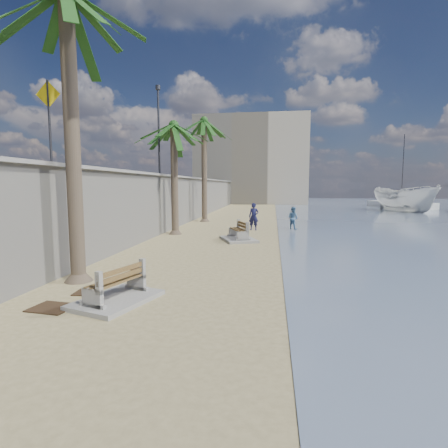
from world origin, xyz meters
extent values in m
plane|color=tan|center=(0.00, 0.00, 0.00)|extent=(140.00, 140.00, 0.00)
cube|color=gray|center=(-5.20, 20.00, 1.75)|extent=(0.45, 70.00, 3.50)
cube|color=gray|center=(-5.20, 20.00, 3.55)|extent=(0.80, 70.00, 0.12)
cube|color=#B7AA93|center=(-2.00, 52.00, 7.00)|extent=(18.00, 12.00, 14.00)
cube|color=gray|center=(-2.19, -0.34, 0.06)|extent=(2.01, 2.46, 0.12)
cube|color=gray|center=(-0.14, 9.96, 0.06)|extent=(2.30, 2.71, 0.13)
cylinder|color=brown|center=(-4.20, 1.34, 4.14)|extent=(0.44, 0.44, 8.28)
cylinder|color=brown|center=(-4.13, 11.82, 3.20)|extent=(0.42, 0.42, 6.41)
cylinder|color=brown|center=(-3.84, 19.43, 4.03)|extent=(0.44, 0.44, 8.05)
cylinder|color=#2D2D33|center=(-5.00, 1.50, 4.81)|extent=(0.07, 0.07, 2.40)
cube|color=yellow|center=(-5.00, 1.50, 5.60)|extent=(0.78, 0.03, 0.78)
cylinder|color=#2D2D33|center=(-5.10, 12.00, 6.11)|extent=(0.12, 0.12, 5.00)
cylinder|color=#2D2D33|center=(-5.10, 12.00, 8.61)|extent=(0.28, 0.28, 0.25)
imported|color=#16173D|center=(0.43, 14.46, 1.02)|extent=(0.79, 0.58, 2.05)
imported|color=teal|center=(3.00, 15.31, 0.84)|extent=(1.02, 0.98, 1.67)
imported|color=silver|center=(16.39, 33.46, 1.55)|extent=(4.44, 4.49, 3.90)
cube|color=silver|center=(21.79, 50.33, 0.25)|extent=(6.67, 2.71, 0.70)
cylinder|color=#2D2D33|center=(21.79, 50.33, 5.68)|extent=(0.12, 0.12, 10.36)
cube|color=#382616|center=(-3.51, -0.98, 0.01)|extent=(1.04, 0.87, 0.03)
cube|color=#382616|center=(-3.41, 0.26, 0.01)|extent=(0.52, 0.63, 0.03)
cube|color=#382616|center=(-3.20, 3.14, 0.01)|extent=(0.51, 0.60, 0.03)
camera|label=1|loc=(1.65, -8.37, 2.90)|focal=28.00mm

